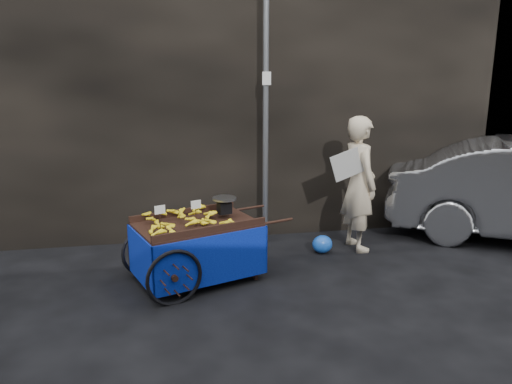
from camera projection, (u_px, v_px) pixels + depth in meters
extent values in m
plane|color=black|center=(262.00, 278.00, 6.21)|extent=(80.00, 80.00, 0.00)
cube|color=black|center=(169.00, 70.00, 7.90)|extent=(11.00, 2.00, 5.00)
cylinder|color=slate|center=(266.00, 107.00, 7.01)|extent=(0.08, 0.08, 4.00)
cube|color=white|center=(267.00, 78.00, 6.87)|extent=(0.12, 0.02, 0.18)
cube|color=black|center=(197.00, 225.00, 5.99)|extent=(1.62, 1.29, 0.05)
cube|color=black|center=(184.00, 212.00, 6.32)|extent=(1.33, 0.50, 0.09)
cube|color=black|center=(211.00, 230.00, 5.63)|extent=(1.33, 0.50, 0.09)
cube|color=black|center=(256.00, 253.00, 6.08)|extent=(0.06, 0.06, 0.70)
cube|color=black|center=(229.00, 236.00, 6.67)|extent=(0.06, 0.06, 0.70)
cylinder|color=black|center=(277.00, 221.00, 6.14)|extent=(0.43, 0.18, 0.04)
cylinder|color=black|center=(249.00, 208.00, 6.73)|extent=(0.43, 0.18, 0.04)
torus|color=black|center=(174.00, 278.00, 5.46)|extent=(0.63, 0.26, 0.66)
torus|color=black|center=(147.00, 251.00, 6.25)|extent=(0.63, 0.26, 0.66)
cylinder|color=black|center=(160.00, 264.00, 5.85)|extent=(0.37, 0.94, 0.04)
cube|color=#07158C|center=(213.00, 261.00, 5.69)|extent=(1.36, 0.50, 0.60)
cube|color=#07158C|center=(184.00, 238.00, 6.44)|extent=(1.36, 0.50, 0.60)
cube|color=#07158C|center=(140.00, 260.00, 5.72)|extent=(0.32, 0.87, 0.60)
cube|color=#07158C|center=(248.00, 239.00, 6.41)|extent=(0.32, 0.87, 0.60)
cube|color=black|center=(224.00, 208.00, 6.18)|extent=(0.19, 0.17, 0.14)
cylinder|color=silver|center=(224.00, 199.00, 6.15)|extent=(0.38, 0.38, 0.03)
cube|color=white|center=(160.00, 210.00, 5.61)|extent=(0.12, 0.05, 0.10)
cube|color=white|center=(196.00, 204.00, 5.82)|extent=(0.12, 0.05, 0.10)
imported|color=beige|center=(359.00, 184.00, 7.02)|extent=(0.54, 0.75, 1.91)
cube|color=#B4B4AD|center=(349.00, 164.00, 6.74)|extent=(0.59, 0.08, 0.50)
ellipsoid|color=blue|center=(322.00, 244.00, 7.02)|extent=(0.29, 0.23, 0.26)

